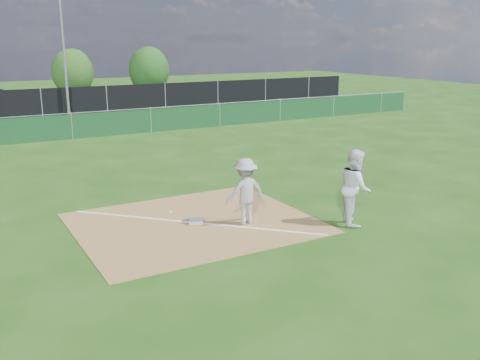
% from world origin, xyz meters
% --- Properties ---
extents(ground, '(90.00, 90.00, 0.00)m').
position_xyz_m(ground, '(0.00, 10.00, 0.00)').
color(ground, '#1C430E').
rests_on(ground, ground).
extents(infield_dirt, '(6.00, 5.00, 0.02)m').
position_xyz_m(infield_dirt, '(0.00, 1.00, 0.01)').
color(infield_dirt, olive).
rests_on(infield_dirt, ground).
extents(foul_line, '(5.01, 5.01, 0.01)m').
position_xyz_m(foul_line, '(0.00, 1.00, 0.03)').
color(foul_line, white).
rests_on(foul_line, infield_dirt).
extents(green_fence, '(44.00, 0.05, 1.20)m').
position_xyz_m(green_fence, '(0.00, 15.00, 0.60)').
color(green_fence, '#0E3519').
rests_on(green_fence, ground).
extents(black_fence, '(46.00, 0.04, 1.80)m').
position_xyz_m(black_fence, '(0.00, 23.00, 0.90)').
color(black_fence, black).
rests_on(black_fence, ground).
extents(parking_lot, '(46.00, 9.00, 0.01)m').
position_xyz_m(parking_lot, '(0.00, 28.00, 0.01)').
color(parking_lot, black).
rests_on(parking_lot, ground).
extents(light_pole, '(0.16, 0.16, 8.00)m').
position_xyz_m(light_pole, '(1.50, 22.70, 4.00)').
color(light_pole, slate).
rests_on(light_pole, ground).
extents(first_base, '(0.49, 0.49, 0.08)m').
position_xyz_m(first_base, '(0.05, 0.98, 0.06)').
color(first_base, silver).
rests_on(first_base, infield_dirt).
extents(play_at_first, '(2.65, 0.66, 1.74)m').
position_xyz_m(play_at_first, '(1.15, 0.30, 0.89)').
color(play_at_first, '#A7A7A9').
rests_on(play_at_first, infield_dirt).
extents(runner, '(1.12, 1.21, 1.98)m').
position_xyz_m(runner, '(3.65, -1.04, 0.99)').
color(runner, white).
rests_on(runner, ground).
extents(car_right, '(4.55, 2.84, 1.23)m').
position_xyz_m(car_right, '(4.86, 26.55, 0.63)').
color(car_right, black).
rests_on(car_right, parking_lot).
extents(tree_mid, '(3.33, 3.33, 3.95)m').
position_xyz_m(tree_mid, '(4.41, 34.10, 2.03)').
color(tree_mid, '#382316').
rests_on(tree_mid, ground).
extents(tree_right, '(3.44, 3.44, 4.08)m').
position_xyz_m(tree_right, '(10.61, 33.11, 2.10)').
color(tree_right, '#382316').
rests_on(tree_right, ground).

